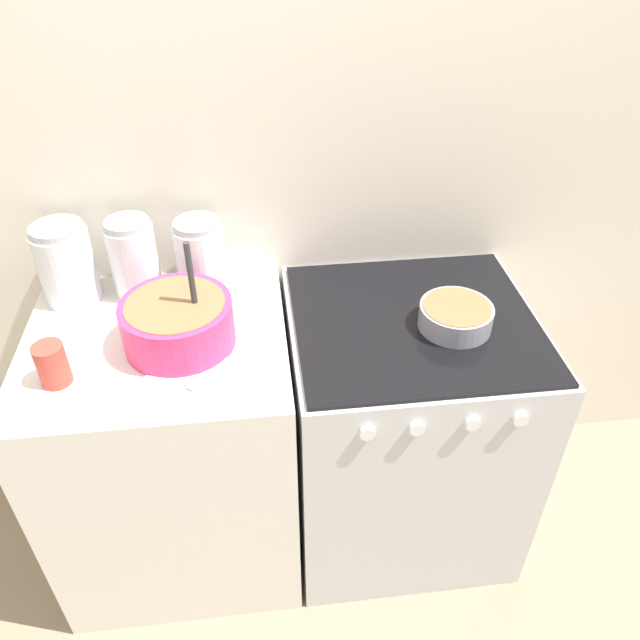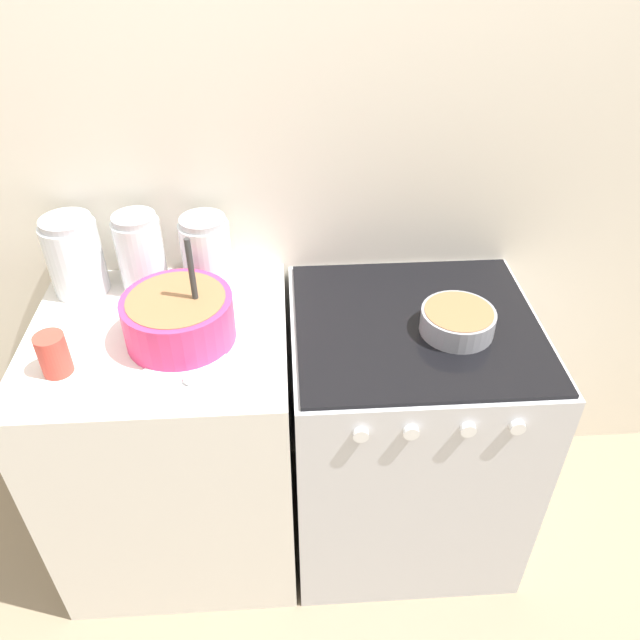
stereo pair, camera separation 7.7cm
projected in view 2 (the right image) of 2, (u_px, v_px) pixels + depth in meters
ground_plane at (297, 606)px, 2.03m from camera, size 12.00×12.00×0.00m
wall_back at (280, 174)px, 1.85m from camera, size 4.46×0.05×2.40m
countertop_cabinet at (178, 442)px, 2.00m from camera, size 0.72×0.66×0.90m
stove at (404, 431)px, 2.04m from camera, size 0.72×0.68×0.90m
mixing_bowl at (179, 316)px, 1.67m from camera, size 0.30×0.30×0.31m
baking_pan at (458, 320)px, 1.71m from camera, size 0.20×0.20×0.07m
storage_jar_left at (76, 260)px, 1.84m from camera, size 0.16×0.16×0.24m
storage_jar_middle at (142, 258)px, 1.84m from camera, size 0.14×0.14×0.24m
storage_jar_right at (207, 257)px, 1.86m from camera, size 0.15×0.15×0.23m
tin_can at (54, 354)px, 1.57m from camera, size 0.08×0.08×0.11m
recipe_page at (182, 375)px, 1.59m from camera, size 0.26×0.25×0.01m
measuring_spoon at (185, 379)px, 1.56m from camera, size 0.12×0.04×0.04m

